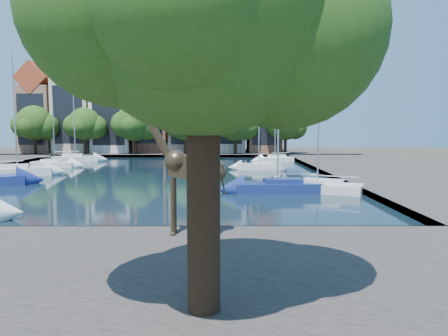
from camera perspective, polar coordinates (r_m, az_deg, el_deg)
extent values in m
plane|color=#38332B|center=(21.44, -22.21, -8.31)|extent=(160.00, 160.00, 0.00)
cube|color=black|center=(44.28, -10.54, -0.95)|extent=(38.00, 50.00, 0.08)
cube|color=#443F3B|center=(75.84, -6.21, 1.95)|extent=(60.00, 16.00, 0.50)
cube|color=#443F3B|center=(46.75, 21.19, -0.63)|extent=(14.00, 52.00, 0.50)
cylinder|color=#332114|center=(10.43, -2.71, -4.04)|extent=(0.80, 0.80, 5.50)
sphere|color=#234F16|center=(10.92, 7.89, 17.62)|extent=(4.80, 4.80, 4.80)
sphere|color=#234F16|center=(10.45, -13.24, 19.89)|extent=(4.48, 4.48, 4.48)
cube|color=#90674E|center=(81.40, -22.67, 5.85)|extent=(5.39, 9.00, 11.00)
cube|color=#A13B20|center=(81.76, -22.84, 10.55)|extent=(5.44, 9.18, 5.44)
cube|color=black|center=(77.27, -23.94, 5.84)|extent=(4.40, 0.05, 8.25)
cube|color=beige|center=(79.32, -18.65, 6.55)|extent=(5.88, 9.00, 12.50)
cube|color=#A13B20|center=(79.85, -18.82, 11.98)|extent=(5.94, 9.18, 5.94)
cube|color=black|center=(75.08, -19.74, 6.58)|extent=(4.80, 0.05, 9.38)
cube|color=white|center=(77.51, -14.04, 5.96)|extent=(6.37, 9.00, 10.50)
cube|color=#A13B20|center=(77.86, -14.16, 10.88)|extent=(6.43, 9.18, 6.43)
cube|color=black|center=(73.16, -14.88, 5.97)|extent=(5.20, 0.05, 7.88)
cube|color=brown|center=(76.24, -9.28, 7.00)|extent=(5.39, 9.00, 13.00)
cube|color=#A13B20|center=(76.83, -9.37, 12.76)|extent=(5.44, 9.18, 5.44)
cube|color=black|center=(71.82, -9.85, 7.09)|extent=(4.40, 0.05, 9.75)
cube|color=tan|center=(75.52, -4.74, 6.50)|extent=(5.88, 9.00, 11.50)
cube|color=#A13B20|center=(75.97, -4.79, 11.84)|extent=(5.94, 9.18, 5.94)
cube|color=black|center=(71.05, -5.03, 6.56)|extent=(4.80, 0.05, 8.62)
cube|color=beige|center=(75.29, 0.23, 6.71)|extent=(6.37, 9.00, 12.00)
cube|color=#A13B20|center=(75.80, 0.23, 12.34)|extent=(6.43, 9.18, 6.43)
cube|color=black|center=(70.81, 0.25, 6.79)|extent=(5.20, 0.05, 9.00)
cube|color=brown|center=(75.61, 5.19, 6.12)|extent=(5.39, 9.00, 10.50)
cube|color=#A13B20|center=(75.95, 5.23, 11.00)|extent=(5.44, 9.18, 5.44)
cube|color=black|center=(71.15, 5.53, 6.15)|extent=(4.40, 0.05, 7.88)
cylinder|color=#332114|center=(75.99, -23.44, 2.93)|extent=(0.50, 0.50, 3.20)
sphere|color=#1E3F12|center=(75.93, -23.53, 5.40)|extent=(5.60, 5.60, 5.60)
sphere|color=#1E3F12|center=(75.56, -22.25, 5.02)|extent=(4.20, 4.20, 4.20)
sphere|color=#1E3F12|center=(76.19, -24.71, 5.14)|extent=(3.92, 3.92, 3.92)
cylinder|color=#332114|center=(73.20, -17.67, 3.04)|extent=(0.50, 0.50, 3.20)
sphere|color=#1E3F12|center=(73.15, -17.74, 5.51)|extent=(5.20, 5.20, 5.20)
sphere|color=#1E3F12|center=(72.98, -16.49, 5.14)|extent=(3.90, 3.90, 3.90)
sphere|color=#1E3F12|center=(73.21, -18.90, 5.27)|extent=(3.64, 3.64, 3.64)
cylinder|color=#332114|center=(71.21, -11.51, 3.13)|extent=(0.50, 0.50, 3.20)
sphere|color=#1E3F12|center=(71.16, -11.56, 5.86)|extent=(6.00, 6.00, 6.00)
sphere|color=#1E3F12|center=(71.12, -10.08, 5.41)|extent=(4.50, 4.50, 4.50)
sphere|color=#1E3F12|center=(71.11, -12.93, 5.59)|extent=(4.20, 4.20, 4.20)
cylinder|color=#332114|center=(70.09, -5.07, 3.18)|extent=(0.50, 0.50, 3.20)
sphere|color=#1E3F12|center=(70.03, -5.09, 5.81)|extent=(5.40, 5.40, 5.40)
sphere|color=#1E3F12|center=(70.21, -3.75, 5.38)|extent=(4.05, 4.05, 4.05)
sphere|color=#1E3F12|center=(69.77, -6.34, 5.58)|extent=(3.78, 3.78, 3.78)
cylinder|color=#332114|center=(69.86, 1.49, 3.19)|extent=(0.50, 0.50, 3.20)
sphere|color=#1E3F12|center=(69.80, 1.50, 5.93)|extent=(5.80, 5.80, 5.80)
sphere|color=#1E3F12|center=(70.18, 2.92, 5.45)|extent=(4.35, 4.35, 4.35)
sphere|color=#1E3F12|center=(69.37, 0.18, 5.70)|extent=(4.06, 4.06, 4.06)
cylinder|color=#332114|center=(70.55, 8.01, 3.16)|extent=(0.50, 0.50, 3.20)
sphere|color=#1E3F12|center=(70.49, 8.04, 5.73)|extent=(5.20, 5.20, 5.20)
sphere|color=#1E3F12|center=(71.03, 9.25, 5.29)|extent=(3.90, 3.90, 3.90)
sphere|color=#1E3F12|center=(69.91, 6.92, 5.53)|extent=(3.64, 3.64, 3.64)
cylinder|color=#3D301E|center=(18.00, -6.73, -5.13)|extent=(0.18, 0.18, 2.32)
cylinder|color=#3D301E|center=(18.48, -6.48, -4.85)|extent=(0.18, 0.18, 2.32)
cylinder|color=#3D301E|center=(17.81, -1.07, -5.21)|extent=(0.18, 0.18, 2.32)
cylinder|color=#3D301E|center=(18.28, -0.97, -4.92)|extent=(0.18, 0.18, 2.32)
cube|color=#3D301E|center=(17.90, -3.68, -0.15)|extent=(2.28, 0.72, 1.36)
cylinder|color=#3D301E|center=(18.06, -8.94, 4.65)|extent=(1.50, 0.40, 2.40)
cube|color=#3D301E|center=(18.26, -11.47, 8.32)|extent=(0.65, 0.23, 0.37)
cube|color=silver|center=(47.09, -25.40, -0.33)|extent=(6.67, 4.18, 1.03)
cube|color=silver|center=(47.06, -25.41, 0.09)|extent=(3.11, 2.37, 0.57)
cylinder|color=#B2B2B7|center=(46.91, -25.69, 6.60)|extent=(0.14, 0.14, 10.80)
cube|color=white|center=(55.58, -21.23, 0.55)|extent=(5.53, 2.76, 0.84)
cube|color=white|center=(55.56, -21.24, 0.84)|extent=(2.50, 1.68, 0.47)
cylinder|color=#B2B2B7|center=(55.40, -21.38, 4.82)|extent=(0.11, 0.11, 7.82)
cube|color=white|center=(62.44, -18.83, 1.21)|extent=(6.19, 3.52, 0.99)
cube|color=white|center=(62.42, -18.84, 1.52)|extent=(2.85, 2.06, 0.55)
cylinder|color=#B2B2B7|center=(62.29, -18.98, 5.94)|extent=(0.13, 0.13, 9.75)
cube|color=silver|center=(33.16, 12.09, -2.33)|extent=(6.84, 4.78, 0.86)
cube|color=silver|center=(33.12, 12.10, -1.84)|extent=(3.24, 2.63, 0.48)
cylinder|color=#B2B2B7|center=(32.85, 12.24, 4.90)|extent=(0.11, 0.11, 7.87)
cube|color=navy|center=(32.31, 7.01, -2.37)|extent=(6.33, 2.55, 0.94)
cube|color=navy|center=(32.27, 7.01, -1.82)|extent=(2.80, 1.68, 0.52)
cylinder|color=#B2B2B7|center=(32.01, 7.12, 6.66)|extent=(0.13, 0.13, 9.63)
cube|color=silver|center=(48.91, 4.55, 0.31)|extent=(4.81, 1.74, 0.88)
cube|color=silver|center=(48.88, 4.56, 0.65)|extent=(2.11, 1.20, 0.49)
cylinder|color=#B2B2B7|center=(48.70, 4.59, 5.34)|extent=(0.12, 0.12, 8.10)
cube|color=white|center=(59.11, 6.66, 1.19)|extent=(5.23, 3.29, 0.87)
cube|color=white|center=(59.09, 6.66, 1.47)|extent=(2.44, 1.87, 0.48)
cylinder|color=#B2B2B7|center=(58.95, 6.70, 5.14)|extent=(0.12, 0.12, 7.67)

